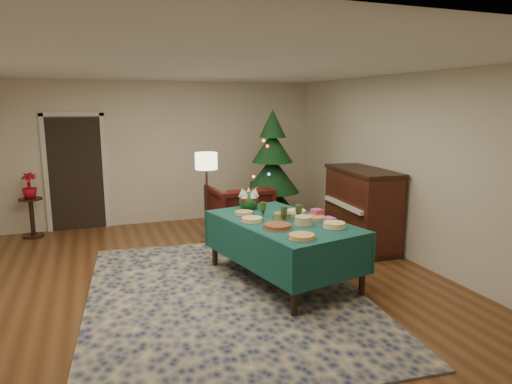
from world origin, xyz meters
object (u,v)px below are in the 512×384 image
object	(u,v)px
christmas_tree	(272,177)
piano	(362,209)
buffet_table	(282,232)
side_table	(32,218)
floor_lamp	(206,166)
armchair	(239,208)
potted_plant	(30,191)
gift_box	(317,213)

from	to	relation	value
christmas_tree	piano	bearing A→B (deg)	-56.75
buffet_table	side_table	size ratio (longest dim) A/B	3.32
buffet_table	floor_lamp	world-z (taller)	floor_lamp
armchair	side_table	size ratio (longest dim) A/B	1.45
side_table	buffet_table	bearing A→B (deg)	-45.30
potted_plant	christmas_tree	xyz separation A→B (m)	(4.07, -0.99, 0.17)
gift_box	armchair	xyz separation A→B (m)	(-0.38, 2.15, -0.36)
armchair	buffet_table	bearing A→B (deg)	83.21
side_table	piano	distance (m)	5.59
christmas_tree	piano	xyz separation A→B (m)	(0.95, -1.45, -0.36)
gift_box	floor_lamp	bearing A→B (deg)	116.06
floor_lamp	armchair	bearing A→B (deg)	13.33
gift_box	potted_plant	distance (m)	5.01
floor_lamp	christmas_tree	bearing A→B (deg)	13.40
potted_plant	christmas_tree	bearing A→B (deg)	-13.61
christmas_tree	side_table	bearing A→B (deg)	166.39
gift_box	potted_plant	bearing A→B (deg)	138.75
buffet_table	armchair	bearing A→B (deg)	87.09
potted_plant	floor_lamp	bearing A→B (deg)	-24.91
floor_lamp	piano	world-z (taller)	floor_lamp
side_table	christmas_tree	distance (m)	4.24
armchair	floor_lamp	xyz separation A→B (m)	(-0.60, -0.14, 0.77)
gift_box	armchair	size ratio (longest dim) A/B	0.13
armchair	side_table	xyz separation A→B (m)	(-3.38, 1.15, -0.16)
buffet_table	christmas_tree	xyz separation A→B (m)	(0.80, 2.32, 0.33)
side_table	armchair	bearing A→B (deg)	-18.77
gift_box	side_table	world-z (taller)	gift_box
christmas_tree	armchair	bearing A→B (deg)	-166.54
christmas_tree	potted_plant	bearing A→B (deg)	166.39
floor_lamp	potted_plant	xyz separation A→B (m)	(-2.78, 1.29, -0.46)
christmas_tree	floor_lamp	bearing A→B (deg)	-166.60
side_table	potted_plant	bearing A→B (deg)	180.00
side_table	christmas_tree	size ratio (longest dim) A/B	0.31
buffet_table	side_table	distance (m)	4.67
buffet_table	christmas_tree	distance (m)	2.48
gift_box	piano	size ratio (longest dim) A/B	0.09
side_table	piano	size ratio (longest dim) A/B	0.45
armchair	piano	size ratio (longest dim) A/B	0.66
christmas_tree	piano	distance (m)	1.77
potted_plant	piano	xyz separation A→B (m)	(5.02, -2.44, -0.19)
potted_plant	christmas_tree	size ratio (longest dim) A/B	0.20
buffet_table	armchair	size ratio (longest dim) A/B	2.30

